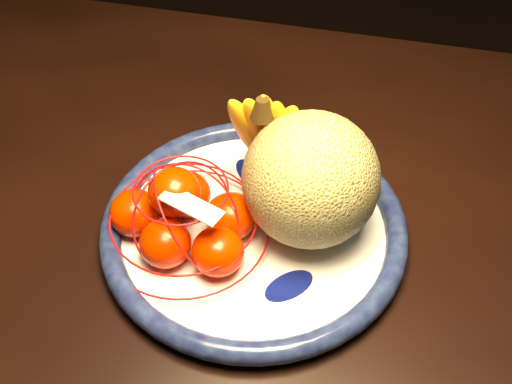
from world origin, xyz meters
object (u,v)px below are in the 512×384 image
(cantaloupe, at_px, (311,180))
(banana_bunch, at_px, (266,129))
(mandarin_bag, at_px, (185,218))
(fruit_bowl, at_px, (254,227))
(dining_table, at_px, (326,265))

(cantaloupe, xyz_separation_m, banana_bunch, (-0.07, 0.06, 0.01))
(cantaloupe, relative_size, mandarin_bag, 0.61)
(fruit_bowl, bearing_deg, banana_bunch, 95.73)
(fruit_bowl, relative_size, cantaloupe, 2.35)
(fruit_bowl, xyz_separation_m, banana_bunch, (-0.01, 0.09, 0.09))
(banana_bunch, bearing_deg, fruit_bowl, -90.85)
(dining_table, height_order, fruit_bowl, fruit_bowl)
(dining_table, height_order, mandarin_bag, mandarin_bag)
(banana_bunch, bearing_deg, cantaloupe, -48.60)
(fruit_bowl, distance_m, banana_bunch, 0.12)
(fruit_bowl, distance_m, cantaloupe, 0.11)
(dining_table, bearing_deg, cantaloupe, -153.20)
(fruit_bowl, bearing_deg, mandarin_bag, -154.05)
(dining_table, xyz_separation_m, mandarin_bag, (-0.17, -0.08, 0.13))
(mandarin_bag, bearing_deg, fruit_bowl, 25.95)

